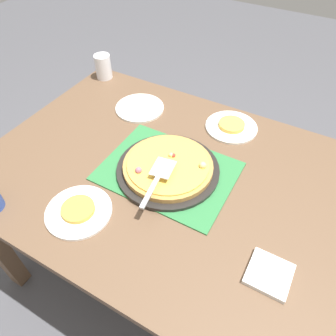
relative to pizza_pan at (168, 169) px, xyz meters
name	(u,v)px	position (x,y,z in m)	size (l,w,h in m)	color
ground_plane	(168,266)	(0.00, 0.00, -0.76)	(8.00, 8.00, 0.00)	#4C4C51
dining_table	(168,190)	(0.00, 0.00, -0.12)	(1.40, 1.00, 0.75)	brown
placemat	(168,171)	(0.00, 0.00, -0.01)	(0.48, 0.36, 0.01)	#2D753D
pizza_pan	(168,169)	(0.00, 0.00, 0.00)	(0.38, 0.38, 0.01)	black
pizza	(168,166)	(0.00, 0.00, 0.02)	(0.33, 0.33, 0.05)	#B78442
plate_near_left	(231,127)	(0.11, 0.36, -0.01)	(0.22, 0.22, 0.01)	white
plate_far_right	(79,211)	(-0.17, -0.31, -0.01)	(0.22, 0.22, 0.01)	white
plate_side	(140,108)	(-0.31, 0.28, -0.01)	(0.22, 0.22, 0.01)	white
served_slice_left	(232,125)	(0.11, 0.36, 0.01)	(0.11, 0.11, 0.02)	#EAB747
served_slice_right	(78,209)	(-0.17, -0.31, 0.01)	(0.11, 0.11, 0.02)	gold
cup_far	(103,67)	(-0.61, 0.43, 0.05)	(0.08, 0.08, 0.12)	white
pizza_server	(158,178)	(0.01, -0.10, 0.06)	(0.08, 0.23, 0.01)	silver
napkin_stack	(269,274)	(0.45, -0.21, -0.01)	(0.12, 0.12, 0.02)	white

